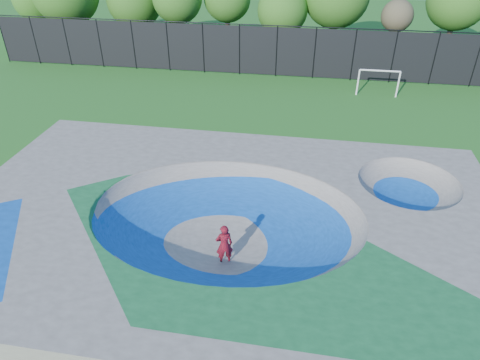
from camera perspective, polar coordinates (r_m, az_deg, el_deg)
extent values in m
plane|color=#1D5C19|center=(17.84, -1.76, -8.08)|extent=(120.00, 120.00, 0.00)
cube|color=gray|center=(17.36, -1.80, -6.19)|extent=(22.00, 14.00, 1.50)
imported|color=red|center=(16.27, -2.12, -8.62)|extent=(0.77, 0.64, 1.80)
cube|color=black|center=(16.86, -2.06, -10.86)|extent=(0.81, 0.42, 0.05)
cylinder|color=white|center=(33.07, 15.46, 12.44)|extent=(0.12, 0.12, 1.88)
cylinder|color=white|center=(33.48, 20.33, 11.84)|extent=(0.12, 0.12, 1.88)
cylinder|color=white|center=(32.96, 18.19, 13.67)|extent=(2.82, 0.12, 0.12)
cylinder|color=black|center=(44.55, -29.00, 16.12)|extent=(0.09, 0.09, 4.00)
cylinder|color=black|center=(42.82, -25.67, 16.42)|extent=(0.09, 0.09, 4.00)
cylinder|color=black|center=(41.23, -22.06, 16.69)|extent=(0.09, 0.09, 4.00)
cylinder|color=black|center=(39.80, -18.17, 16.91)|extent=(0.09, 0.09, 4.00)
cylinder|color=black|center=(38.55, -14.00, 17.06)|extent=(0.09, 0.09, 4.00)
cylinder|color=black|center=(37.51, -9.56, 17.13)|extent=(0.09, 0.09, 4.00)
cylinder|color=black|center=(36.68, -4.90, 17.09)|extent=(0.09, 0.09, 4.00)
cylinder|color=black|center=(36.07, -0.06, 16.95)|extent=(0.09, 0.09, 4.00)
cylinder|color=black|center=(35.72, 4.90, 16.68)|extent=(0.09, 0.09, 4.00)
cylinder|color=black|center=(35.61, 9.91, 16.29)|extent=(0.09, 0.09, 4.00)
cylinder|color=black|center=(35.76, 14.89, 15.78)|extent=(0.09, 0.09, 4.00)
cylinder|color=black|center=(36.15, 19.76, 15.17)|extent=(0.09, 0.09, 4.00)
cylinder|color=black|center=(36.78, 24.48, 14.47)|extent=(0.09, 0.09, 4.00)
cylinder|color=black|center=(37.65, 28.97, 13.72)|extent=(0.09, 0.09, 4.00)
cube|color=black|center=(35.72, 4.90, 16.68)|extent=(48.00, 0.03, 3.80)
cylinder|color=black|center=(35.24, 5.06, 19.81)|extent=(48.00, 0.08, 0.08)
cylinder|color=#3F2E1F|center=(49.36, -24.53, 17.63)|extent=(0.44, 0.44, 2.63)
cylinder|color=#3F2E1F|center=(45.26, -21.27, 17.55)|extent=(0.44, 0.44, 3.20)
cylinder|color=#3F2E1F|center=(44.39, -13.35, 18.17)|extent=(0.44, 0.44, 2.65)
sphere|color=#2C651A|center=(43.76, -13.91, 22.23)|extent=(5.03, 5.03, 5.03)
cylinder|color=#3F2E1F|center=(41.31, -8.01, 18.29)|extent=(0.44, 0.44, 3.50)
cylinder|color=#3F2E1F|center=(41.64, -1.62, 18.64)|extent=(0.44, 0.44, 3.45)
cylinder|color=#3F2E1F|center=(40.44, 5.46, 17.50)|extent=(0.44, 0.44, 2.63)
sphere|color=#2C651A|center=(39.79, 5.69, 21.60)|extent=(4.33, 4.33, 4.33)
cylinder|color=#3F2E1F|center=(41.37, 12.16, 17.83)|extent=(0.44, 0.44, 3.37)
cylinder|color=#3F2E1F|center=(40.27, 19.50, 16.20)|extent=(0.44, 0.44, 3.13)
sphere|color=brown|center=(39.70, 20.23, 19.86)|extent=(2.60, 2.60, 2.60)
cylinder|color=#3F2E1F|center=(42.63, 25.85, 15.99)|extent=(0.44, 0.44, 3.54)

